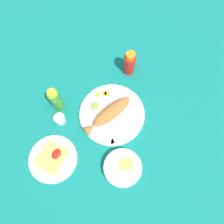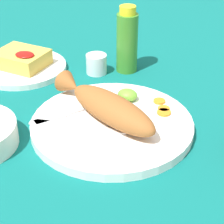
{
  "view_description": "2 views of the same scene",
  "coord_description": "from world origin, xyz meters",
  "px_view_note": "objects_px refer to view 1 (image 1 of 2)",
  "views": [
    {
      "loc": [
        -0.32,
        -0.17,
        0.99
      ],
      "look_at": [
        0.0,
        0.0,
        0.04
      ],
      "focal_mm": 35.0,
      "sensor_mm": 36.0,
      "label": 1
    },
    {
      "loc": [
        0.29,
        -0.58,
        0.44
      ],
      "look_at": [
        0.0,
        0.0,
        0.04
      ],
      "focal_mm": 65.0,
      "sensor_mm": 36.0,
      "label": 2
    }
  ],
  "objects_px": {
    "hot_sauce_bottle_red": "(129,63)",
    "hot_sauce_bottle_green": "(56,100)",
    "fried_fish": "(109,114)",
    "guacamole_bowl": "(123,168)",
    "fork_near": "(116,129)",
    "salt_cup": "(60,119)",
    "fork_far": "(105,129)",
    "side_plate_fries": "(53,159)",
    "main_plate": "(112,114)"
  },
  "relations": [
    {
      "from": "guacamole_bowl",
      "to": "hot_sauce_bottle_red",
      "type": "bearing_deg",
      "value": 23.94
    },
    {
      "from": "fried_fish",
      "to": "hot_sauce_bottle_green",
      "type": "bearing_deg",
      "value": 127.68
    },
    {
      "from": "fork_far",
      "to": "hot_sauce_bottle_red",
      "type": "distance_m",
      "value": 0.35
    },
    {
      "from": "fork_near",
      "to": "guacamole_bowl",
      "type": "height_order",
      "value": "guacamole_bowl"
    },
    {
      "from": "fork_far",
      "to": "side_plate_fries",
      "type": "bearing_deg",
      "value": -87.76
    },
    {
      "from": "fried_fish",
      "to": "side_plate_fries",
      "type": "xyz_separation_m",
      "value": [
        -0.3,
        0.12,
        -0.04
      ]
    },
    {
      "from": "main_plate",
      "to": "side_plate_fries",
      "type": "height_order",
      "value": "main_plate"
    },
    {
      "from": "fork_near",
      "to": "salt_cup",
      "type": "height_order",
      "value": "salt_cup"
    },
    {
      "from": "main_plate",
      "to": "fried_fish",
      "type": "relative_size",
      "value": 1.18
    },
    {
      "from": "main_plate",
      "to": "fork_near",
      "type": "relative_size",
      "value": 1.71
    },
    {
      "from": "fork_near",
      "to": "fried_fish",
      "type": "bearing_deg",
      "value": -142.15
    },
    {
      "from": "main_plate",
      "to": "hot_sauce_bottle_red",
      "type": "distance_m",
      "value": 0.27
    },
    {
      "from": "hot_sauce_bottle_green",
      "to": "fork_far",
      "type": "bearing_deg",
      "value": -89.32
    },
    {
      "from": "salt_cup",
      "to": "side_plate_fries",
      "type": "height_order",
      "value": "salt_cup"
    },
    {
      "from": "hot_sauce_bottle_red",
      "to": "hot_sauce_bottle_green",
      "type": "relative_size",
      "value": 0.88
    },
    {
      "from": "hot_sauce_bottle_red",
      "to": "hot_sauce_bottle_green",
      "type": "bearing_deg",
      "value": 149.26
    },
    {
      "from": "fried_fish",
      "to": "guacamole_bowl",
      "type": "distance_m",
      "value": 0.25
    },
    {
      "from": "fork_near",
      "to": "hot_sauce_bottle_green",
      "type": "distance_m",
      "value": 0.31
    },
    {
      "from": "fried_fish",
      "to": "hot_sauce_bottle_red",
      "type": "distance_m",
      "value": 0.28
    },
    {
      "from": "hot_sauce_bottle_red",
      "to": "salt_cup",
      "type": "height_order",
      "value": "hot_sauce_bottle_red"
    },
    {
      "from": "fork_near",
      "to": "salt_cup",
      "type": "bearing_deg",
      "value": -86.93
    },
    {
      "from": "fried_fish",
      "to": "fork_far",
      "type": "xyz_separation_m",
      "value": [
        -0.07,
        -0.01,
        -0.02
      ]
    },
    {
      "from": "main_plate",
      "to": "fork_far",
      "type": "height_order",
      "value": "fork_far"
    },
    {
      "from": "fried_fish",
      "to": "fork_near",
      "type": "bearing_deg",
      "value": -105.39
    },
    {
      "from": "main_plate",
      "to": "hot_sauce_bottle_red",
      "type": "bearing_deg",
      "value": 9.28
    },
    {
      "from": "fried_fish",
      "to": "fork_far",
      "type": "bearing_deg",
      "value": -146.51
    },
    {
      "from": "fork_far",
      "to": "guacamole_bowl",
      "type": "bearing_deg",
      "value": -4.65
    },
    {
      "from": "fork_near",
      "to": "guacamole_bowl",
      "type": "xyz_separation_m",
      "value": [
        -0.14,
        -0.11,
        0.0
      ]
    },
    {
      "from": "fork_near",
      "to": "guacamole_bowl",
      "type": "relative_size",
      "value": 1.11
    },
    {
      "from": "hot_sauce_bottle_green",
      "to": "side_plate_fries",
      "type": "height_order",
      "value": "hot_sauce_bottle_green"
    },
    {
      "from": "main_plate",
      "to": "hot_sauce_bottle_red",
      "type": "xyz_separation_m",
      "value": [
        0.26,
        0.04,
        0.06
      ]
    },
    {
      "from": "hot_sauce_bottle_red",
      "to": "hot_sauce_bottle_green",
      "type": "height_order",
      "value": "hot_sauce_bottle_green"
    },
    {
      "from": "guacamole_bowl",
      "to": "salt_cup",
      "type": "bearing_deg",
      "value": 81.07
    },
    {
      "from": "main_plate",
      "to": "side_plate_fries",
      "type": "distance_m",
      "value": 0.34
    },
    {
      "from": "fork_far",
      "to": "guacamole_bowl",
      "type": "xyz_separation_m",
      "value": [
        -0.12,
        -0.15,
        0.0
      ]
    },
    {
      "from": "main_plate",
      "to": "salt_cup",
      "type": "xyz_separation_m",
      "value": [
        -0.14,
        0.2,
        0.01
      ]
    },
    {
      "from": "main_plate",
      "to": "guacamole_bowl",
      "type": "distance_m",
      "value": 0.26
    },
    {
      "from": "hot_sauce_bottle_green",
      "to": "side_plate_fries",
      "type": "relative_size",
      "value": 0.75
    },
    {
      "from": "main_plate",
      "to": "fork_far",
      "type": "distance_m",
      "value": 0.08
    },
    {
      "from": "side_plate_fries",
      "to": "fried_fish",
      "type": "bearing_deg",
      "value": -22.51
    },
    {
      "from": "fork_near",
      "to": "side_plate_fries",
      "type": "relative_size",
      "value": 0.85
    },
    {
      "from": "salt_cup",
      "to": "guacamole_bowl",
      "type": "xyz_separation_m",
      "value": [
        -0.06,
        -0.36,
        0.0
      ]
    },
    {
      "from": "hot_sauce_bottle_green",
      "to": "guacamole_bowl",
      "type": "distance_m",
      "value": 0.43
    },
    {
      "from": "guacamole_bowl",
      "to": "fork_far",
      "type": "bearing_deg",
      "value": 52.3
    },
    {
      "from": "fried_fish",
      "to": "hot_sauce_bottle_green",
      "type": "distance_m",
      "value": 0.25
    },
    {
      "from": "fork_far",
      "to": "side_plate_fries",
      "type": "xyz_separation_m",
      "value": [
        -0.23,
        0.14,
        -0.01
      ]
    },
    {
      "from": "hot_sauce_bottle_red",
      "to": "hot_sauce_bottle_green",
      "type": "distance_m",
      "value": 0.4
    },
    {
      "from": "hot_sauce_bottle_red",
      "to": "side_plate_fries",
      "type": "relative_size",
      "value": 0.66
    },
    {
      "from": "hot_sauce_bottle_green",
      "to": "hot_sauce_bottle_red",
      "type": "bearing_deg",
      "value": -30.74
    },
    {
      "from": "fork_near",
      "to": "hot_sauce_bottle_red",
      "type": "xyz_separation_m",
      "value": [
        0.32,
        0.1,
        0.05
      ]
    }
  ]
}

